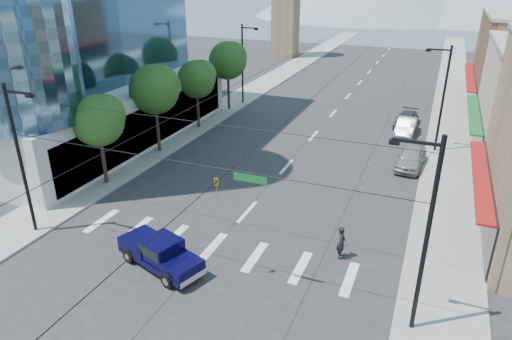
{
  "coord_description": "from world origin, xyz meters",
  "views": [
    {
      "loc": [
        10.34,
        -17.88,
        14.42
      ],
      "look_at": [
        0.55,
        6.19,
        3.0
      ],
      "focal_mm": 32.0,
      "sensor_mm": 36.0,
      "label": 1
    }
  ],
  "objects_px": {
    "parked_car_near": "(411,158)",
    "parked_car_mid": "(406,127)",
    "pickup_truck": "(160,252)",
    "parked_car_far": "(406,120)",
    "pedestrian": "(341,242)"
  },
  "relations": [
    {
      "from": "pedestrian",
      "to": "parked_car_mid",
      "type": "relative_size",
      "value": 0.42
    },
    {
      "from": "parked_car_near",
      "to": "parked_car_far",
      "type": "xyz_separation_m",
      "value": [
        -1.33,
        10.69,
        -0.13
      ]
    },
    {
      "from": "pickup_truck",
      "to": "parked_car_mid",
      "type": "bearing_deg",
      "value": 88.57
    },
    {
      "from": "pickup_truck",
      "to": "parked_car_near",
      "type": "distance_m",
      "value": 21.79
    },
    {
      "from": "pickup_truck",
      "to": "parked_car_far",
      "type": "xyz_separation_m",
      "value": [
        9.69,
        29.48,
        -0.21
      ]
    },
    {
      "from": "pedestrian",
      "to": "parked_car_near",
      "type": "height_order",
      "value": "pedestrian"
    },
    {
      "from": "pickup_truck",
      "to": "parked_car_far",
      "type": "bearing_deg",
      "value": 90.52
    },
    {
      "from": "parked_car_near",
      "to": "parked_car_mid",
      "type": "xyz_separation_m",
      "value": [
        -1.13,
        8.15,
        -0.06
      ]
    },
    {
      "from": "pickup_truck",
      "to": "parked_car_near",
      "type": "bearing_deg",
      "value": 78.34
    },
    {
      "from": "parked_car_mid",
      "to": "parked_car_far",
      "type": "xyz_separation_m",
      "value": [
        -0.19,
        2.54,
        -0.07
      ]
    },
    {
      "from": "parked_car_near",
      "to": "parked_car_mid",
      "type": "distance_m",
      "value": 8.22
    },
    {
      "from": "parked_car_near",
      "to": "parked_car_far",
      "type": "bearing_deg",
      "value": 102.2
    },
    {
      "from": "parked_car_mid",
      "to": "pedestrian",
      "type": "bearing_deg",
      "value": -91.98
    },
    {
      "from": "pickup_truck",
      "to": "pedestrian",
      "type": "relative_size",
      "value": 2.83
    },
    {
      "from": "pedestrian",
      "to": "parked_car_far",
      "type": "height_order",
      "value": "pedestrian"
    }
  ]
}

